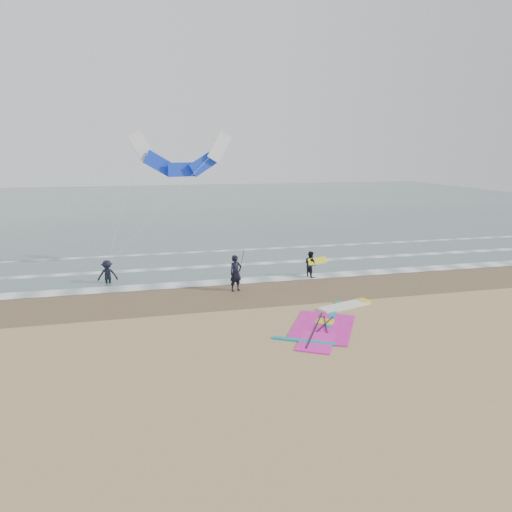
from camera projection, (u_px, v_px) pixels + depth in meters
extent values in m
plane|color=tan|center=(289.00, 335.00, 18.45)|extent=(120.00, 120.00, 0.00)
cube|color=#47605E|center=(186.00, 205.00, 63.96)|extent=(120.00, 80.00, 0.02)
cube|color=brown|center=(255.00, 292.00, 24.14)|extent=(120.00, 5.00, 0.01)
cube|color=white|center=(246.00, 281.00, 26.22)|extent=(120.00, 1.20, 0.02)
cube|color=white|center=(234.00, 265.00, 29.82)|extent=(120.00, 0.70, 0.02)
cube|color=white|center=(222.00, 251.00, 34.09)|extent=(120.00, 0.50, 0.01)
cube|color=white|center=(344.00, 306.00, 21.79)|extent=(2.82, 1.49, 0.13)
cube|color=yellow|center=(364.00, 301.00, 22.43)|extent=(0.67, 0.78, 0.14)
cube|color=#EE1EAB|center=(322.00, 327.00, 19.27)|extent=(3.84, 4.24, 0.04)
cube|color=#EE1EAB|center=(316.00, 342.00, 17.74)|extent=(2.13, 2.37, 0.05)
cube|color=#0C8C99|center=(333.00, 314.00, 20.87)|extent=(1.96, 3.16, 0.05)
cube|color=#0C8C99|center=(304.00, 341.00, 17.84)|extent=(2.30, 1.47, 0.05)
cube|color=yellow|center=(325.00, 322.00, 19.87)|extent=(0.99, 0.95, 0.06)
cylinder|color=black|center=(315.00, 329.00, 18.96)|extent=(2.03, 3.45, 0.07)
cylinder|color=black|center=(325.00, 324.00, 19.52)|extent=(1.35, 1.50, 0.04)
cylinder|color=black|center=(325.00, 324.00, 19.52)|extent=(0.65, 1.89, 0.04)
imported|color=black|center=(236.00, 273.00, 24.16)|extent=(0.83, 0.69, 1.95)
imported|color=black|center=(310.00, 264.00, 26.87)|extent=(0.83, 0.93, 1.57)
imported|color=black|center=(107.00, 269.00, 25.49)|extent=(1.12, 0.66, 1.71)
cylinder|color=black|center=(241.00, 265.00, 24.13)|extent=(0.17, 0.86, 1.82)
cube|color=yellow|center=(318.00, 261.00, 26.82)|extent=(1.30, 0.51, 0.39)
cube|color=white|center=(142.00, 147.00, 26.90)|extent=(1.60, 0.54, 1.97)
cube|color=blue|center=(159.00, 164.00, 27.34)|extent=(1.93, 0.64, 1.63)
cube|color=blue|center=(182.00, 170.00, 27.72)|extent=(1.75, 0.59, 0.85)
cube|color=blue|center=(204.00, 163.00, 27.95)|extent=(1.93, 0.64, 1.63)
cube|color=white|center=(219.00, 147.00, 27.95)|extent=(1.60, 0.54, 1.97)
cylinder|color=beige|center=(125.00, 204.00, 26.16)|extent=(2.25, 2.55, 6.42)
cylinder|color=beige|center=(166.00, 203.00, 26.69)|extent=(6.88, 2.54, 6.43)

